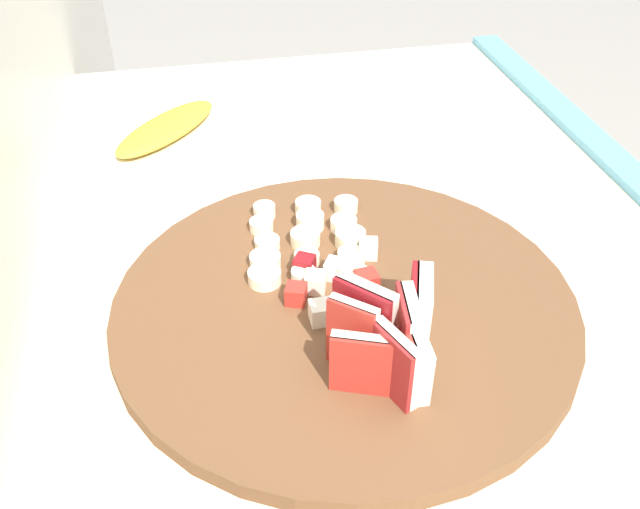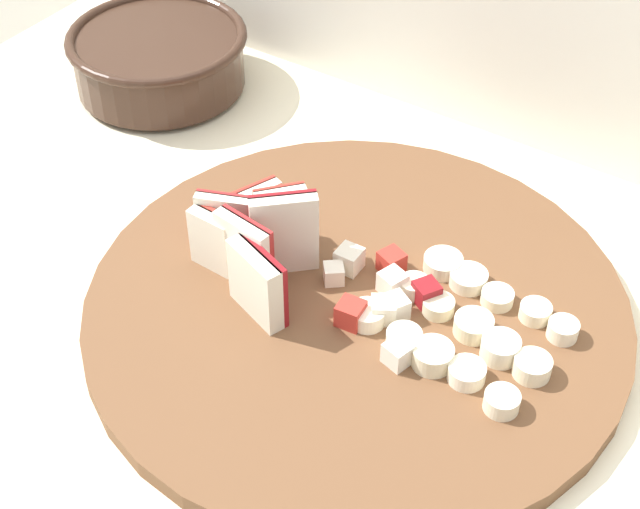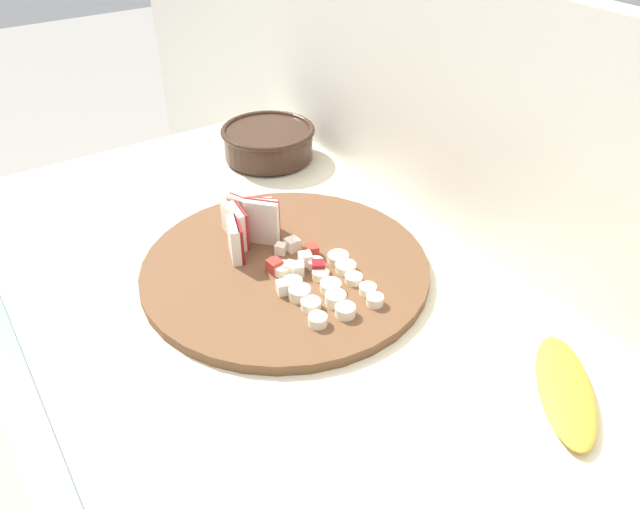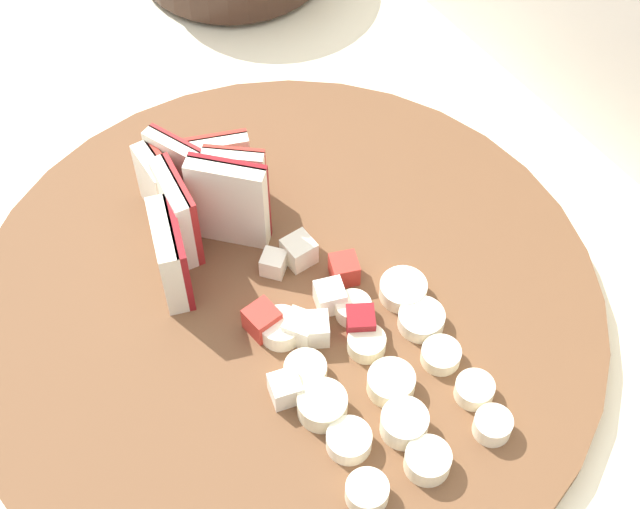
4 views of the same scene
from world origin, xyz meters
name	(u,v)px [view 2 (image 2 of 4)]	position (x,y,z in m)	size (l,w,h in m)	color
tile_backsplash	(513,325)	(0.00, 0.35, 0.61)	(2.40, 0.04, 1.23)	silver
cutting_board	(357,308)	(-0.03, 0.06, 0.87)	(0.40, 0.40, 0.02)	brown
apple_wedge_fan	(254,242)	(-0.11, 0.05, 0.91)	(0.11, 0.10, 0.07)	maroon
apple_dice_pile	(380,295)	(-0.02, 0.07, 0.88)	(0.10, 0.10, 0.02)	white
banana_slice_rows	(466,327)	(0.05, 0.08, 0.88)	(0.15, 0.12, 0.02)	white
ceramic_bowl	(159,57)	(-0.35, 0.22, 0.90)	(0.17, 0.17, 0.06)	#382319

